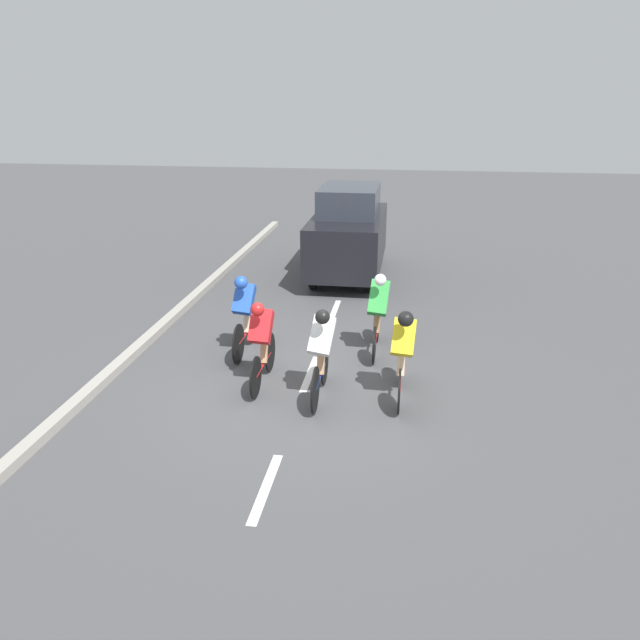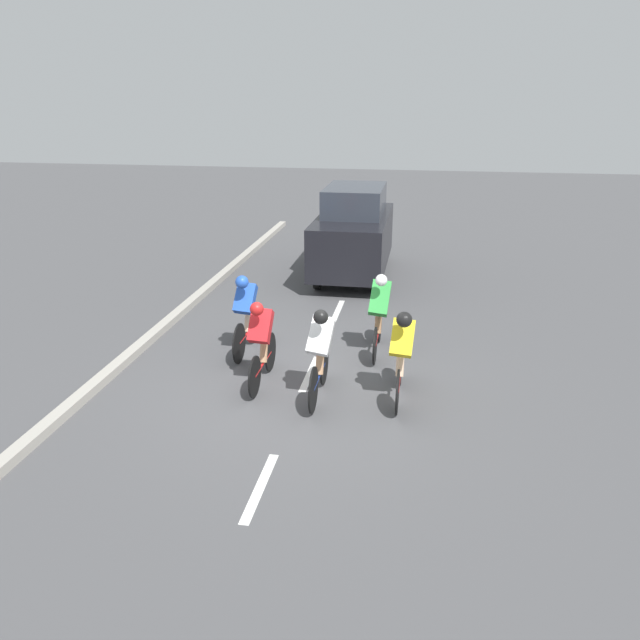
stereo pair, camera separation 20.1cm
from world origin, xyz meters
TOP-DOWN VIEW (x-y plane):
  - ground_plane at (0.00, 0.00)m, footprint 60.00×60.00m
  - lane_stripe_near at (0.00, 2.76)m, footprint 0.12×1.40m
  - lane_stripe_mid at (0.00, -0.44)m, footprint 0.12×1.40m
  - lane_stripe_far at (0.00, -3.64)m, footprint 0.12×1.40m
  - curb at (3.20, -0.44)m, footprint 0.20×23.88m
  - cyclist_white at (-0.31, 0.42)m, footprint 0.40×1.66m
  - cyclist_red at (0.67, 0.08)m, footprint 0.34×1.63m
  - cyclist_green at (-1.03, -1.48)m, footprint 0.37×1.68m
  - cyclist_blue at (1.26, -1.11)m, footprint 0.36×1.69m
  - cyclist_yellow at (-1.49, 0.26)m, footprint 0.36×1.62m
  - support_car at (0.01, -6.42)m, footprint 1.70×3.98m

SIDE VIEW (x-z plane):
  - ground_plane at x=0.00m, z-range 0.00..0.00m
  - lane_stripe_near at x=0.00m, z-range 0.00..0.01m
  - lane_stripe_mid at x=0.00m, z-range 0.00..0.01m
  - lane_stripe_far at x=0.00m, z-range 0.00..0.01m
  - curb at x=3.20m, z-range 0.00..0.14m
  - cyclist_red at x=0.67m, z-range 0.03..1.49m
  - cyclist_blue at x=1.26m, z-range 0.03..1.53m
  - cyclist_white at x=-0.31m, z-range 0.03..1.54m
  - cyclist_yellow at x=-1.49m, z-range 0.04..1.53m
  - cyclist_green at x=-1.03m, z-range 0.03..1.56m
  - support_car at x=0.01m, z-range -0.01..2.21m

